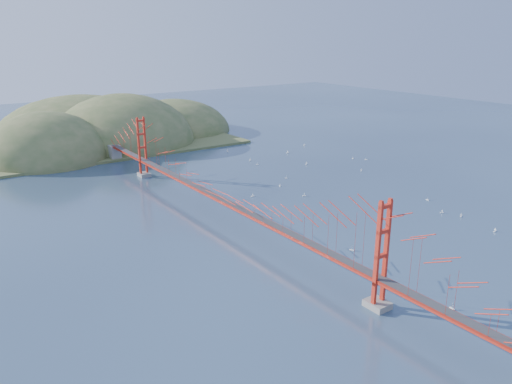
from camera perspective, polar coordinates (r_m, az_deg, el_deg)
ground at (r=74.82m, az=-3.67°, el=-3.35°), size 320.00×320.00×0.00m
bridge at (r=72.75m, az=-3.85°, el=1.85°), size 2.20×94.40×12.00m
far_headlands at (r=136.57m, az=-18.12°, el=5.49°), size 84.00×58.00×25.00m
sailboat_13 at (r=82.58m, az=22.38°, el=-2.55°), size 0.59×0.59×0.64m
sailboat_10 at (r=55.83m, az=21.50°, el=-12.21°), size 0.55×0.61×0.70m
sailboat_12 at (r=106.50m, az=0.15°, el=3.19°), size 0.54×0.54×0.58m
sailboat_14 at (r=91.57m, az=2.74°, el=0.73°), size 0.58×0.58×0.63m
sailboat_7 at (r=117.33m, az=3.63°, el=4.52°), size 0.62×0.53×0.71m
sailboat_4 at (r=103.97m, az=11.93°, el=2.44°), size 0.61×0.61×0.65m
sailboat_9 at (r=114.02m, az=11.02°, el=3.83°), size 0.58×0.58×0.63m
sailboat_2 at (r=78.50m, az=25.64°, el=-4.01°), size 0.55×0.45×0.64m
sailboat_11 at (r=113.57m, az=12.45°, el=3.70°), size 0.66×0.66×0.73m
sailboat_8 at (r=107.50m, az=5.78°, el=3.24°), size 0.63×0.62×0.70m
sailboat_5 at (r=88.75m, az=19.02°, el=-0.80°), size 0.44×0.55×0.64m
sailboat_1 at (r=96.67m, az=3.47°, el=1.64°), size 0.54×0.54×0.58m
sailboat_15 at (r=118.72m, az=-3.27°, el=4.69°), size 0.57×0.65×0.74m
sailboat_6 at (r=83.26m, az=20.49°, el=-2.16°), size 0.58×0.58×0.62m
sailboat_17 at (r=125.84m, az=5.54°, el=5.37°), size 0.54×0.46×0.61m
sailboat_3 at (r=109.87m, az=-0.70°, el=3.65°), size 0.66×0.66×0.71m
sailboat_16 at (r=86.34m, az=5.53°, el=-0.38°), size 0.65×0.65×0.70m
sailboat_0 at (r=66.06m, az=10.89°, el=-6.46°), size 0.62×0.62×0.70m
sailboat_extra_0 at (r=85.71m, az=-0.38°, el=-0.44°), size 0.64×0.60×0.72m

